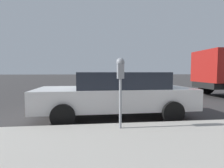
{
  "coord_description": "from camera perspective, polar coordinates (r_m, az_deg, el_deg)",
  "views": [
    {
      "loc": [
        -6.51,
        -0.02,
        1.46
      ],
      "look_at": [
        -2.07,
        -0.54,
        1.16
      ],
      "focal_mm": 28.0,
      "sensor_mm": 36.0,
      "label": 1
    }
  ],
  "objects": [
    {
      "name": "car_white",
      "position": [
        5.69,
        1.46,
        -3.01
      ],
      "size": [
        2.19,
        4.94,
        1.46
      ],
      "rotation": [
        0.0,
        0.0,
        0.02
      ],
      "color": "silver",
      "rests_on": "ground_plane"
    },
    {
      "name": "parking_meter",
      "position": [
        3.97,
        2.77,
        3.04
      ],
      "size": [
        0.21,
        0.19,
        1.61
      ],
      "color": "gray",
      "rests_on": "sidewalk"
    },
    {
      "name": "ground_plane",
      "position": [
        6.67,
        -6.78,
        -8.79
      ],
      "size": [
        220.0,
        220.0,
        0.0
      ],
      "primitive_type": "plane",
      "color": "#3D3A3A"
    }
  ]
}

